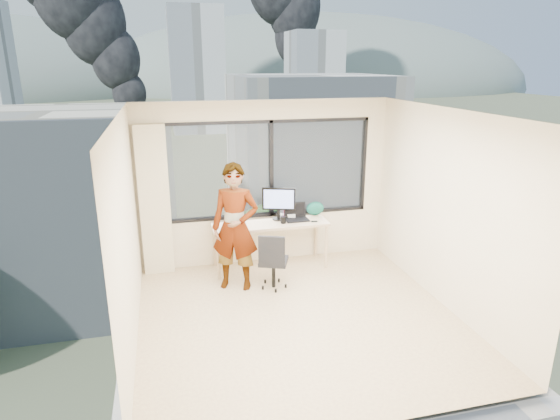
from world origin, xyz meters
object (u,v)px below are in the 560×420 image
object	(u,v)px
handbag	(315,208)
game_console	(287,214)
person	(235,227)
monitor	(279,203)
laptop	(297,213)
desk	(270,245)
chair	(274,259)

from	to	relation	value
handbag	game_console	bearing A→B (deg)	156.85
game_console	handbag	bearing A→B (deg)	16.25
person	monitor	bearing A→B (deg)	61.92
game_console	laptop	xyz separation A→B (m)	(0.10, -0.23, 0.08)
desk	monitor	distance (m)	0.67
game_console	monitor	bearing A→B (deg)	-123.43
desk	person	bearing A→B (deg)	-137.65
desk	laptop	bearing A→B (deg)	-0.17
person	monitor	world-z (taller)	person
chair	monitor	bearing A→B (deg)	92.87
person	monitor	xyz separation A→B (m)	(0.80, 0.68, 0.10)
laptop	monitor	bearing A→B (deg)	156.85
laptop	handbag	size ratio (longest dim) A/B	1.32
monitor	chair	bearing A→B (deg)	-90.61
monitor	laptop	distance (m)	0.32
chair	laptop	world-z (taller)	laptop
handbag	monitor	bearing A→B (deg)	168.60
desk	game_console	distance (m)	0.57
monitor	handbag	bearing A→B (deg)	25.36
game_console	handbag	distance (m)	0.48
chair	game_console	distance (m)	1.11
laptop	handbag	xyz separation A→B (m)	(0.36, 0.19, -0.01)
desk	laptop	world-z (taller)	laptop
person	desk	bearing A→B (deg)	63.84
desk	laptop	size ratio (longest dim) A/B	4.70
desk	game_console	size ratio (longest dim) A/B	6.14
chair	laptop	distance (m)	1.01
chair	game_console	world-z (taller)	chair
person	handbag	size ratio (longest dim) A/B	6.30
monitor	laptop	world-z (taller)	monitor
chair	handbag	size ratio (longest dim) A/B	2.99
desk	handbag	distance (m)	0.96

